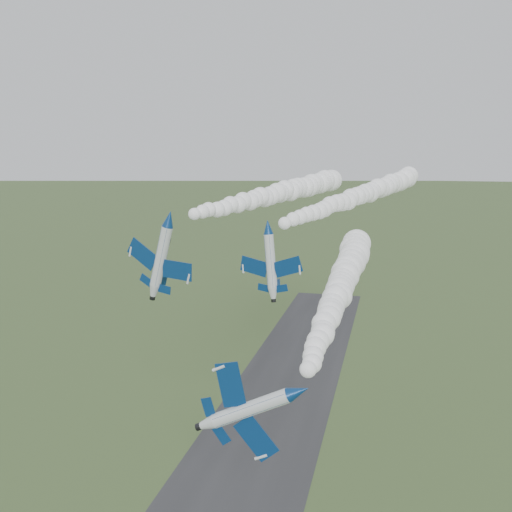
# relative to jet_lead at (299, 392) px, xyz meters

# --- Properties ---
(runway) EXTENTS (24.00, 260.00, 0.04)m
(runway) POSITION_rel_jet_lead_xyz_m (-15.73, 34.79, -32.99)
(runway) COLOR #2B2B2D
(runway) RESTS_ON ground
(jet_lead) EXTENTS (4.67, 12.58, 9.43)m
(jet_lead) POSITION_rel_jet_lead_xyz_m (0.00, 0.00, 0.00)
(jet_lead) COLOR silver
(smoke_trail_jet_lead) EXTENTS (5.74, 55.73, 5.30)m
(smoke_trail_jet_lead) POSITION_rel_jet_lead_xyz_m (0.67, 30.79, 2.47)
(smoke_trail_jet_lead) COLOR white
(jet_pair_left) EXTENTS (11.01, 13.36, 4.21)m
(jet_pair_left) POSITION_rel_jet_lead_xyz_m (-21.93, 22.05, 13.26)
(jet_pair_left) COLOR silver
(smoke_trail_jet_pair_left) EXTENTS (20.21, 60.24, 4.82)m
(smoke_trail_jet_pair_left) POSITION_rel_jet_lead_xyz_m (-13.45, 55.06, 14.41)
(smoke_trail_jet_pair_left) COLOR white
(jet_pair_right) EXTENTS (9.45, 11.03, 2.81)m
(jet_pair_right) POSITION_rel_jet_lead_xyz_m (-8.32, 23.15, 12.45)
(jet_pair_right) COLOR silver
(smoke_trail_jet_pair_right) EXTENTS (23.84, 67.06, 4.49)m
(smoke_trail_jet_pair_right) POSITION_rel_jet_lead_xyz_m (1.93, 58.76, 14.21)
(smoke_trail_jet_pair_right) COLOR white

